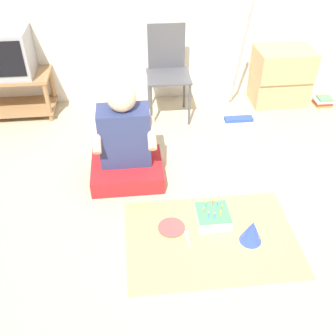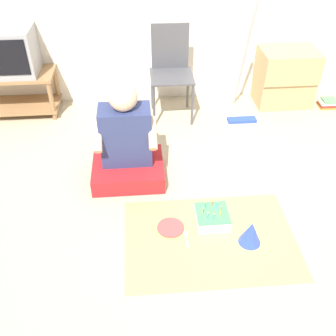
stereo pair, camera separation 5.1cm
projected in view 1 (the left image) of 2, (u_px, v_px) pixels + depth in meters
name	position (u px, v px, depth m)	size (l,w,h in m)	color
ground_plane	(216.00, 236.00, 2.70)	(16.00, 16.00, 0.00)	tan
tv_stand	(15.00, 91.00, 3.85)	(0.73, 0.41, 0.43)	#997047
tv	(5.00, 53.00, 3.61)	(0.47, 0.39, 0.42)	#99999E
folding_chair	(167.00, 66.00, 3.72)	(0.40, 0.39, 0.87)	#4C4C51
cardboard_box_stack	(281.00, 76.00, 4.03)	(0.56, 0.41, 0.57)	tan
dust_mop	(240.00, 85.00, 3.78)	(0.28, 0.43, 1.15)	#2D4CB2
book_pile	(323.00, 101.00, 4.12)	(0.19, 0.15, 0.09)	#A88933
person_seated	(125.00, 146.00, 3.04)	(0.56, 0.48, 0.88)	red
party_cloth	(211.00, 238.00, 2.68)	(1.16, 0.81, 0.01)	#EAD666
birthday_cake	(212.00, 217.00, 2.77)	(0.23, 0.23, 0.15)	white
party_hat_blue	(252.00, 231.00, 2.61)	(0.15, 0.15, 0.18)	blue
paper_plate	(171.00, 227.00, 2.75)	(0.19, 0.19, 0.01)	#D84C4C
plastic_spoon_near	(187.00, 235.00, 2.69)	(0.04, 0.15, 0.01)	white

